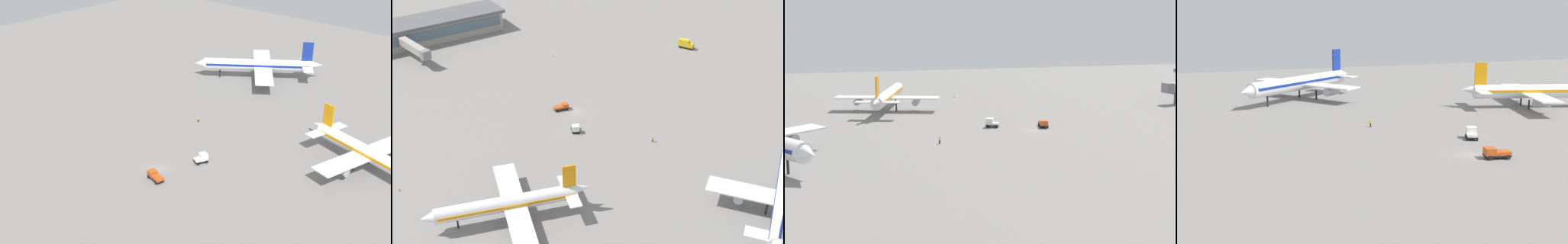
# 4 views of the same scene
# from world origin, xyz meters

# --- Properties ---
(ground) EXTENTS (288.00, 288.00, 0.00)m
(ground) POSITION_xyz_m (0.00, 0.00, 0.00)
(ground) COLOR gray
(terminal_building) EXTENTS (64.07, 14.92, 8.22)m
(terminal_building) POSITION_xyz_m (20.86, -77.94, 4.19)
(terminal_building) COLOR #9E9993
(terminal_building) RESTS_ON ground
(airplane_taxiing) EXTENTS (37.82, 30.96, 11.75)m
(airplane_taxiing) POSITION_xyz_m (38.16, 33.05, 4.27)
(airplane_taxiing) COLOR white
(airplane_taxiing) RESTS_ON ground
(pushback_tractor) EXTENTS (4.69, 2.94, 1.90)m
(pushback_tractor) POSITION_xyz_m (2.90, -3.19, 0.97)
(pushback_tractor) COLOR black
(pushback_tractor) RESTS_ON ground
(catering_truck) EXTENTS (4.18, 5.86, 3.30)m
(catering_truck) POSITION_xyz_m (-59.22, -17.58, 1.70)
(catering_truck) COLOR black
(catering_truck) RESTS_ON ground
(baggage_tug) EXTENTS (3.26, 3.70, 2.30)m
(baggage_tug) POSITION_xyz_m (6.02, 9.80, 1.16)
(baggage_tug) COLOR black
(baggage_tug) RESTS_ON ground
(ground_crew_worker) EXTENTS (0.53, 0.51, 1.67)m
(ground_crew_worker) POSITION_xyz_m (-9.12, 25.82, 0.85)
(ground_crew_worker) COLOR #1E2338
(ground_crew_worker) RESTS_ON ground
(jet_bridge) EXTENTS (6.01, 18.20, 6.74)m
(jet_bridge) POSITION_xyz_m (28.84, -60.28, 5.13)
(jet_bridge) COLOR #9E9993
(jet_bridge) RESTS_ON ground
(safety_cone_near_gate) EXTENTS (0.44, 0.44, 0.60)m
(safety_cone_near_gate) POSITION_xyz_m (-13.89, -37.84, 0.30)
(safety_cone_near_gate) COLOR #EA590C
(safety_cone_near_gate) RESTS_ON ground
(safety_cone_mid_apron) EXTENTS (0.44, 0.44, 0.60)m
(safety_cone_mid_apron) POSITION_xyz_m (56.54, 9.33, 0.30)
(safety_cone_mid_apron) COLOR #EA590C
(safety_cone_mid_apron) RESTS_ON ground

